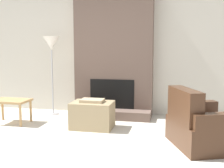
# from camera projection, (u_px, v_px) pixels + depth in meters

# --- Properties ---
(wall_back) EXTENTS (7.85, 0.06, 2.60)m
(wall_back) POSITION_uv_depth(u_px,v_px,m) (116.00, 52.00, 5.86)
(wall_back) COLOR beige
(wall_back) RESTS_ON ground_plane
(fireplace) EXTENTS (1.57, 0.66, 2.60)m
(fireplace) POSITION_uv_depth(u_px,v_px,m) (114.00, 56.00, 5.66)
(fireplace) COLOR brown
(fireplace) RESTS_ON ground_plane
(ottoman) EXTENTS (0.70, 0.51, 0.51)m
(ottoman) POSITION_uv_depth(u_px,v_px,m) (92.00, 115.00, 4.83)
(ottoman) COLOR #998460
(ottoman) RESTS_ON ground_plane
(armchair) EXTENTS (1.10, 1.17, 0.82)m
(armchair) POSITION_uv_depth(u_px,v_px,m) (200.00, 128.00, 3.93)
(armchair) COLOR #422819
(armchair) RESTS_ON ground_plane
(side_table) EXTENTS (0.67, 0.45, 0.44)m
(side_table) POSITION_uv_depth(u_px,v_px,m) (11.00, 103.00, 5.13)
(side_table) COLOR tan
(side_table) RESTS_ON ground_plane
(floor_lamp_left) EXTENTS (0.34, 0.34, 1.61)m
(floor_lamp_left) POSITION_uv_depth(u_px,v_px,m) (51.00, 47.00, 5.70)
(floor_lamp_left) COLOR #ADADB2
(floor_lamp_left) RESTS_ON ground_plane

